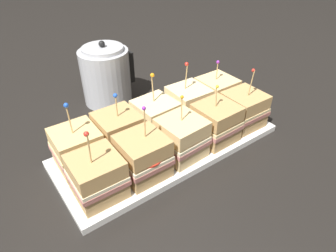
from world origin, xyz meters
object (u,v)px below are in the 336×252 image
sandwich_front_right (216,123)px  sandwich_front_left (143,156)px  sandwich_front_far_left (97,177)px  sandwich_back_far_right (217,94)px  serving_platter (168,145)px  sandwich_front_center (181,138)px  kettle_steel (106,75)px  sandwich_back_far_left (77,148)px  sandwich_back_center (155,118)px  sandwich_front_far_right (243,109)px  sandwich_back_right (188,104)px  sandwich_back_left (119,132)px

sandwich_front_right → sandwich_front_left: bearing=-179.9°
sandwich_front_far_left → sandwich_back_far_right: bearing=13.8°
serving_platter → sandwich_front_center: size_ratio=3.53×
kettle_steel → sandwich_back_far_right: bearing=-48.3°
sandwich_front_center → sandwich_back_far_right: sandwich_front_center is taller
sandwich_back_far_left → kettle_steel: bearing=51.5°
serving_platter → sandwich_back_far_right: (0.23, 0.06, 0.06)m
sandwich_front_far_left → sandwich_front_right: size_ratio=1.09×
sandwich_back_far_left → sandwich_back_center: bearing=-0.3°
sandwich_front_far_left → sandwich_front_far_right: size_ratio=0.99×
sandwich_back_far_left → sandwich_back_right: sandwich_back_right is taller
sandwich_back_far_left → sandwich_back_right: size_ratio=0.97×
sandwich_back_center → sandwich_back_far_right: sandwich_back_center is taller
sandwich_back_left → sandwich_back_center: sandwich_back_center is taller
sandwich_back_center → sandwich_back_far_left: bearing=179.7°
sandwich_back_right → sandwich_back_far_right: bearing=0.2°
sandwich_front_left → sandwich_front_right: bearing=0.1°
serving_platter → sandwich_front_far_right: 0.25m
sandwich_back_right → sandwich_front_far_left: bearing=-162.0°
kettle_steel → serving_platter: bearing=-87.9°
sandwich_front_center → sandwich_back_center: size_ratio=0.95×
sandwich_back_left → sandwich_back_center: bearing=0.8°
sandwich_front_center → sandwich_back_far_left: sandwich_back_far_left is taller
sandwich_front_center → sandwich_back_far_right: (0.24, 0.12, -0.00)m
sandwich_back_left → sandwich_back_right: bearing=0.1°
serving_platter → sandwich_back_left: (-0.12, 0.06, 0.06)m
kettle_steel → sandwich_front_far_left: bearing=-119.5°
sandwich_front_far_left → sandwich_front_left: size_ratio=0.97×
kettle_steel → sandwich_front_right: bearing=-71.8°
sandwich_back_far_left → sandwich_back_center: size_ratio=0.99×
sandwich_front_far_left → sandwich_front_center: 0.23m
sandwich_back_far_left → sandwich_back_far_right: bearing=-0.3°
sandwich_front_left → sandwich_front_far_right: (0.35, 0.00, -0.00)m
sandwich_front_left → sandwich_front_right: sandwich_front_left is taller
sandwich_front_far_left → sandwich_front_far_right: 0.46m
serving_platter → sandwich_front_center: 0.08m
sandwich_front_left → sandwich_front_center: size_ratio=1.07×
sandwich_back_left → sandwich_back_right: sandwich_back_right is taller
sandwich_front_right → sandwich_back_center: size_ratio=0.91×
sandwich_front_center → sandwich_back_far_right: 0.26m
serving_platter → sandwich_back_right: bearing=26.0°
sandwich_back_far_left → sandwich_back_left: size_ratio=1.07×
sandwich_front_far_left → sandwich_back_center: sandwich_back_center is taller
sandwich_back_right → kettle_steel: size_ratio=0.88×
sandwich_back_far_right → kettle_steel: (-0.25, 0.28, 0.03)m
sandwich_back_center → sandwich_back_right: (0.12, -0.00, 0.00)m
serving_platter → sandwich_front_left: 0.15m
sandwich_front_left → sandwich_back_far_left: 0.17m
sandwich_front_far_left → sandwich_back_far_right: 0.48m
sandwich_front_far_left → sandwich_front_left: sandwich_front_left is taller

